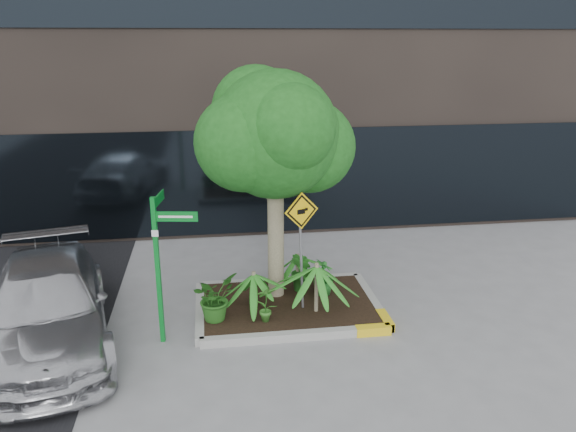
{
  "coord_description": "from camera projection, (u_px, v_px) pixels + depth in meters",
  "views": [
    {
      "loc": [
        -1.13,
        -8.94,
        4.78
      ],
      "look_at": [
        0.19,
        0.2,
        1.85
      ],
      "focal_mm": 35.0,
      "sensor_mm": 36.0,
      "label": 1
    }
  ],
  "objects": [
    {
      "name": "street_sign_post",
      "position": [
        161.0,
        254.0,
        8.86
      ],
      "size": [
        0.73,
        0.8,
        2.47
      ],
      "rotation": [
        0.0,
        0.0,
        -0.17
      ],
      "color": "#0C8529",
      "rests_on": "ground"
    },
    {
      "name": "palm_front",
      "position": [
        317.0,
        266.0,
        9.73
      ],
      "size": [
        1.03,
        1.03,
        1.14
      ],
      "color": "gray",
      "rests_on": "ground"
    },
    {
      "name": "shrub_d",
      "position": [
        302.0,
        271.0,
        10.64
      ],
      "size": [
        0.58,
        0.58,
        0.82
      ],
      "primitive_type": "imported",
      "rotation": [
        0.0,
        0.0,
        5.09
      ],
      "color": "#20611C",
      "rests_on": "planter"
    },
    {
      "name": "planter",
      "position": [
        290.0,
        305.0,
        10.29
      ],
      "size": [
        3.35,
        2.36,
        0.15
      ],
      "color": "#9E9E99",
      "rests_on": "ground"
    },
    {
      "name": "shrub_a",
      "position": [
        214.0,
        297.0,
        9.58
      ],
      "size": [
        1.03,
        1.03,
        0.81
      ],
      "primitive_type": "imported",
      "rotation": [
        0.0,
        0.0,
        0.92
      ],
      "color": "#245D1A",
      "rests_on": "planter"
    },
    {
      "name": "palm_back",
      "position": [
        297.0,
        256.0,
        10.76
      ],
      "size": [
        0.77,
        0.77,
        0.85
      ],
      "color": "gray",
      "rests_on": "ground"
    },
    {
      "name": "ground",
      "position": [
        279.0,
        318.0,
        10.04
      ],
      "size": [
        80.0,
        80.0,
        0.0
      ],
      "primitive_type": "plane",
      "color": "gray",
      "rests_on": "ground"
    },
    {
      "name": "tree",
      "position": [
        275.0,
        135.0,
        9.75
      ],
      "size": [
        2.9,
        2.57,
        4.35
      ],
      "color": "gray",
      "rests_on": "ground"
    },
    {
      "name": "parked_car",
      "position": [
        48.0,
        306.0,
        9.04
      ],
      "size": [
        2.81,
        4.81,
        1.31
      ],
      "primitive_type": "imported",
      "rotation": [
        0.0,
        0.0,
        0.23
      ],
      "color": "silver",
      "rests_on": "ground"
    },
    {
      "name": "shrub_c",
      "position": [
        266.0,
        303.0,
        9.54
      ],
      "size": [
        0.41,
        0.41,
        0.66
      ],
      "primitive_type": "imported",
      "rotation": [
        0.0,
        0.0,
        3.37
      ],
      "color": "#347624",
      "rests_on": "planter"
    },
    {
      "name": "palm_left",
      "position": [
        254.0,
        274.0,
        9.91
      ],
      "size": [
        0.78,
        0.78,
        0.87
      ],
      "color": "gray",
      "rests_on": "ground"
    },
    {
      "name": "shrub_b",
      "position": [
        324.0,
        277.0,
        10.55
      ],
      "size": [
        0.44,
        0.44,
        0.69
      ],
      "primitive_type": "imported",
      "rotation": [
        0.0,
        0.0,
        1.72
      ],
      "color": "#1F6922",
      "rests_on": "planter"
    },
    {
      "name": "cattle_sign",
      "position": [
        301.0,
        231.0,
        9.72
      ],
      "size": [
        0.62,
        0.25,
        2.14
      ],
      "rotation": [
        0.0,
        0.0,
        0.36
      ],
      "color": "slate",
      "rests_on": "ground"
    }
  ]
}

